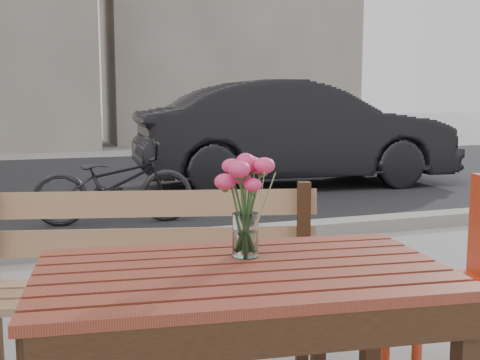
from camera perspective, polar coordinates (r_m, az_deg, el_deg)
The scene contains 8 objects.
street at distance 7.00m, azimuth -13.90°, elevation -2.36°, with size 30.00×8.12×0.12m.
backdrop_buildings at distance 16.39m, azimuth -17.13°, elevation 15.77°, with size 15.50×4.00×8.00m.
main_table at distance 1.82m, azimuth 0.24°, elevation -12.00°, with size 1.28×0.85×0.74m.
main_bench at distance 2.54m, azimuth -8.60°, elevation -8.05°, with size 1.51×0.78×0.90m.
red_chair at distance 2.62m, azimuth 20.80°, elevation -8.37°, with size 0.56×0.56×0.91m.
main_vase at distance 1.87m, azimuth 0.51°, elevation -1.22°, with size 0.18×0.18×0.33m.
parked_car at distance 8.54m, azimuth 5.25°, elevation 4.40°, with size 1.55×4.46×1.47m, color black.
bicycle at distance 6.03m, azimuth -11.88°, elevation -0.26°, with size 0.54×1.55×0.82m, color black.
Camera 1 is at (-0.66, -1.80, 1.24)m, focal length 45.00 mm.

